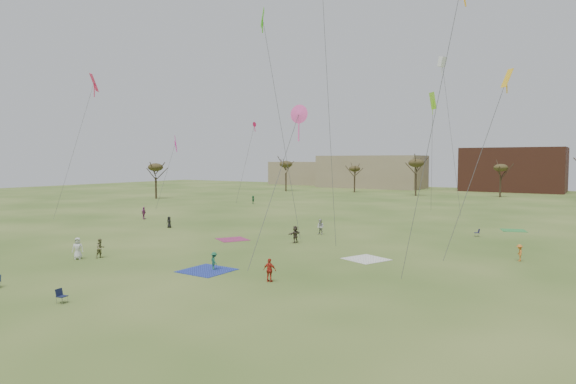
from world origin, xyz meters
The scene contains 22 objects.
ground centered at (0.00, 0.00, 0.00)m, with size 260.00×260.00×0.00m, color #32541A.
flyer_near_left centered at (-12.44, -2.50, 0.95)m, with size 0.92×0.60×1.89m, color silver.
flyer_near_center centered at (0.33, 0.71, 0.70)m, with size 0.91×0.52×1.41m, color #226742.
spectator_fore_a centered at (6.18, -0.07, 0.83)m, with size 0.98×0.41×1.67m, color red.
spectator_fore_b centered at (-11.28, -1.06, 0.86)m, with size 0.83×0.65×1.71m, color #847F54.
spectator_fore_c centered at (-0.93, 14.85, 0.89)m, with size 1.66×0.53×1.79m, color brown.
flyer_mid_a centered at (-20.55, 15.99, 0.72)m, with size 0.70×0.46×1.43m, color black.
flyer_mid_b centered at (20.05, 17.32, 0.72)m, with size 0.92×0.53×1.43m, color orange.
spectator_mid_d centered at (-30.45, 20.49, 0.90)m, with size 1.05×0.44×1.80m, color #A3448C.
spectator_mid_e centered at (-1.49, 21.34, 0.89)m, with size 0.86×0.67×1.78m, color #BCBCBC.
flyer_far_a centered at (-32.31, 49.71, 0.78)m, with size 1.44×0.46×1.56m, color #21653F.
blanket_blue centered at (0.05, 0.17, 0.00)m, with size 3.59×3.59×0.03m, color #23369A.
blanket_cream centered at (8.72, 10.97, 0.00)m, with size 3.22×3.22×0.03m, color white.
blanket_plum centered at (-7.81, 13.03, 0.00)m, with size 3.01×3.01×0.03m, color #9A2F60.
blanket_olive centered at (16.86, 36.89, 0.00)m, with size 2.76×2.76×0.03m, color green.
camp_chair_center centered at (-1.41, -11.09, 0.26)m, with size 0.63×0.59×0.87m.
camp_chair_right centered at (14.09, 29.55, 0.26)m, with size 0.70×0.68×0.87m.
kites_aloft centered at (2.32, 23.72, 19.31)m, with size 60.74×47.66×26.21m.
tree_line centered at (-2.85, 79.12, 7.09)m, with size 117.44×49.32×8.91m.
building_tan centered at (-35.00, 115.00, 5.00)m, with size 32.00×14.00×10.00m, color #937F60.
building_brick centered at (5.00, 120.00, 6.00)m, with size 26.00×16.00×12.00m, color brown.
building_tan_west centered at (-65.00, 122.00, 4.00)m, with size 20.00×12.00×8.00m, color #937F60.
Camera 1 is at (25.73, -28.25, 8.60)m, focal length 30.67 mm.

